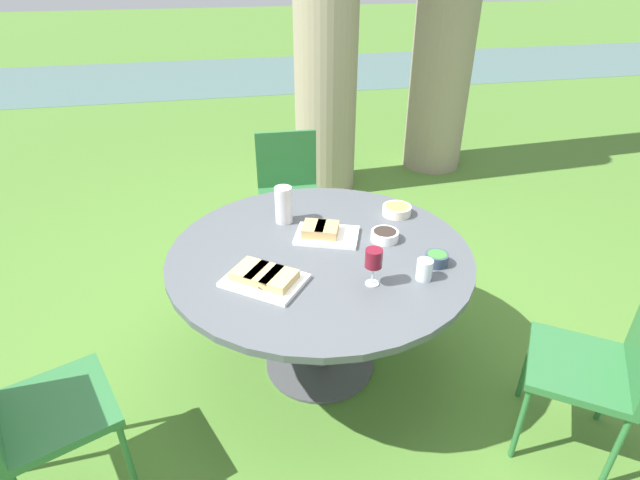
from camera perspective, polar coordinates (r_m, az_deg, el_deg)
ground_plane at (r=2.89m, az=0.00°, el=-13.84°), size 40.00×40.00×0.00m
river_strip at (r=9.78m, az=-9.90°, el=18.08°), size 40.00×3.20×0.01m
dining_table at (r=2.48m, az=0.00°, el=-3.21°), size 1.48×1.48×0.74m
chair_near_left at (r=2.46m, az=29.83°, el=-11.78°), size 0.60×0.60×0.89m
chair_near_right at (r=3.66m, az=-3.59°, el=6.31°), size 0.45×0.44×0.89m
chair_far_back at (r=2.27m, az=-30.54°, el=-15.99°), size 0.56×0.57×0.89m
water_pitcher at (r=2.65m, az=-4.17°, el=4.04°), size 0.10×0.09×0.20m
wine_glass at (r=2.14m, az=6.15°, el=-2.23°), size 0.08×0.08×0.17m
platter_bread_main at (r=2.20m, az=-6.38°, el=-4.27°), size 0.42×0.40×0.06m
platter_charcuterie at (r=2.53m, az=0.39°, el=0.88°), size 0.37×0.32×0.07m
bowl_fries at (r=2.78m, az=8.77°, el=3.44°), size 0.16×0.16×0.05m
bowl_salad at (r=2.37m, az=13.19°, el=-2.06°), size 0.11×0.11×0.06m
bowl_olives at (r=2.53m, az=7.41°, el=0.57°), size 0.14×0.14×0.05m
cup_water_near at (r=2.25m, az=11.84°, el=-3.33°), size 0.07×0.07×0.10m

